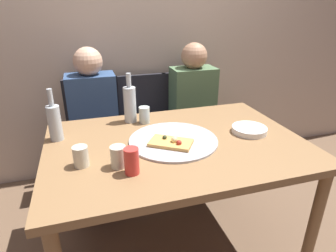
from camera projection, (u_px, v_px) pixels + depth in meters
name	position (u px, v px, depth m)	size (l,w,h in m)	color
ground_plane	(175.00, 245.00, 1.85)	(8.00, 8.00, 0.00)	brown
back_wall	(133.00, 23.00, 2.34)	(6.00, 0.10, 2.60)	#BCA893
dining_table	(176.00, 154.00, 1.58)	(1.39, 0.96, 0.76)	olive
pizza_tray	(173.00, 140.00, 1.55)	(0.48, 0.48, 0.01)	#ADADB2
pizza_slice_last	(171.00, 142.00, 1.49)	(0.26, 0.23, 0.05)	tan
wine_bottle	(55.00, 122.00, 1.53)	(0.07, 0.07, 0.29)	#B2BCC1
beer_bottle	(130.00, 103.00, 1.77)	(0.08, 0.08, 0.31)	#B2BCC1
tumbler_near	(81.00, 156.00, 1.30)	(0.07, 0.07, 0.10)	beige
tumbler_far	(118.00, 157.00, 1.29)	(0.07, 0.07, 0.10)	beige
wine_glass	(144.00, 115.00, 1.77)	(0.07, 0.07, 0.10)	#B7C6BC
soda_can	(132.00, 161.00, 1.24)	(0.07, 0.07, 0.12)	red
plate_stack	(249.00, 130.00, 1.65)	(0.20, 0.20, 0.03)	white
chair_left	(95.00, 128.00, 2.31)	(0.44, 0.44, 0.90)	black
chair_middle	(145.00, 123.00, 2.42)	(0.44, 0.44, 0.90)	black
chair_right	(189.00, 117.00, 2.53)	(0.44, 0.44, 0.90)	black
guest_in_sweater	(95.00, 120.00, 2.13)	(0.36, 0.56, 1.17)	navy
guest_in_beanie	(196.00, 110.00, 2.35)	(0.36, 0.56, 1.17)	#4C6B47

